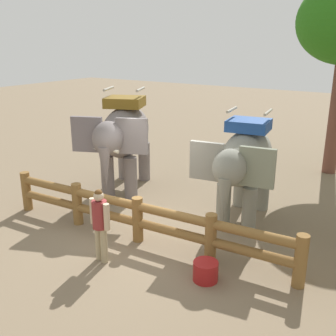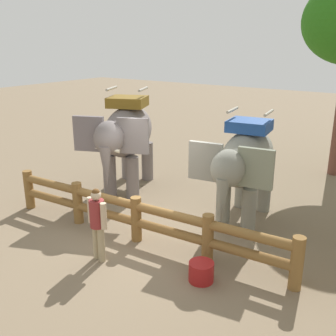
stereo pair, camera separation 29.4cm
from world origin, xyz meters
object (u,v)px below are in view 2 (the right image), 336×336
elephant_center (245,162)px  tourist_woman_in_black (97,220)px  elephant_near_left (126,135)px  feed_bucket (201,272)px  log_fence (136,216)px

elephant_center → tourist_woman_in_black: (-1.66, -3.34, -0.66)m
elephant_near_left → feed_bucket: 5.38m
log_fence → tourist_woman_in_black: bearing=-95.2°
elephant_near_left → tourist_woman_in_black: elephant_near_left is taller
log_fence → feed_bucket: log_fence is taller
elephant_near_left → feed_bucket: (4.27, -2.90, -1.53)m
log_fence → elephant_center: elephant_center is taller
tourist_woman_in_black → feed_bucket: 2.30m
elephant_near_left → feed_bucket: size_ratio=7.56×
elephant_near_left → elephant_center: 3.81m
log_fence → elephant_near_left: elephant_near_left is taller
elephant_center → tourist_woman_in_black: 3.78m
elephant_near_left → elephant_center: size_ratio=1.10×
tourist_woman_in_black → feed_bucket: bearing=14.4°
elephant_center → feed_bucket: bearing=-80.6°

